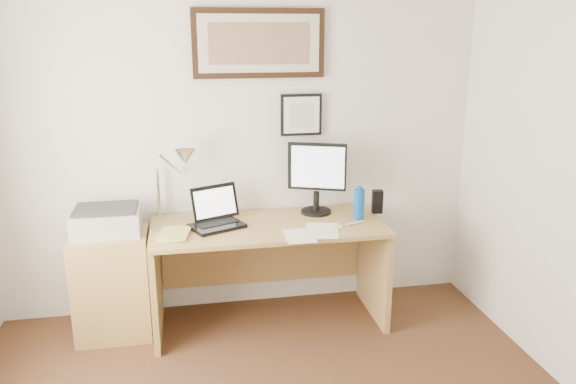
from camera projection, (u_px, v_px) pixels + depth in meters
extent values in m
cube|color=silver|center=(239.00, 144.00, 4.05)|extent=(3.50, 0.02, 2.50)
cube|color=#A17D43|center=(113.00, 285.00, 3.83)|extent=(0.50, 0.40, 0.73)
cylinder|color=#0C50A1|center=(359.00, 204.00, 3.95)|extent=(0.08, 0.08, 0.22)
cylinder|color=#0C50A1|center=(360.00, 188.00, 3.92)|extent=(0.04, 0.04, 0.02)
cube|color=black|center=(377.00, 202.00, 4.09)|extent=(0.08, 0.08, 0.17)
cube|color=white|center=(300.00, 236.00, 3.64)|extent=(0.20, 0.28, 0.00)
cube|color=white|center=(322.00, 230.00, 3.74)|extent=(0.28, 0.35, 0.00)
cube|color=#E3D46B|center=(337.00, 227.00, 3.80)|extent=(0.08, 0.08, 0.01)
cylinder|color=white|center=(355.00, 223.00, 3.87)|extent=(0.14, 0.06, 0.02)
imported|color=#C5C45D|center=(160.00, 234.00, 3.65)|extent=(0.23, 0.29, 0.02)
cube|color=#A17D43|center=(268.00, 226.00, 3.87)|extent=(1.60, 0.70, 0.03)
cube|color=#A17D43|center=(156.00, 285.00, 3.83)|extent=(0.04, 0.65, 0.72)
cube|color=#A17D43|center=(374.00, 268.00, 4.11)|extent=(0.04, 0.65, 0.72)
cube|color=#A17D43|center=(262.00, 247.00, 4.26)|extent=(1.50, 0.03, 0.55)
cube|color=black|center=(217.00, 226.00, 3.80)|extent=(0.41, 0.36, 0.02)
cube|color=black|center=(217.00, 222.00, 3.82)|extent=(0.31, 0.23, 0.00)
cube|color=black|center=(215.00, 202.00, 3.89)|extent=(0.34, 0.20, 0.23)
cube|color=white|center=(215.00, 202.00, 3.88)|extent=(0.30, 0.17, 0.18)
cylinder|color=black|center=(316.00, 211.00, 4.11)|extent=(0.22, 0.22, 0.02)
cylinder|color=black|center=(316.00, 201.00, 4.09)|extent=(0.04, 0.04, 0.14)
cube|color=black|center=(317.00, 167.00, 4.01)|extent=(0.40, 0.18, 0.34)
cube|color=silver|center=(318.00, 167.00, 3.99)|extent=(0.36, 0.14, 0.30)
cube|color=#ACACAE|center=(107.00, 222.00, 3.74)|extent=(0.44, 0.34, 0.16)
cube|color=#2F2F2F|center=(106.00, 209.00, 3.71)|extent=(0.40, 0.30, 0.02)
cylinder|color=silver|center=(158.00, 193.00, 3.96)|extent=(0.02, 0.02, 0.36)
cylinder|color=silver|center=(171.00, 164.00, 3.86)|extent=(0.15, 0.23, 0.19)
cone|color=silver|center=(185.00, 157.00, 3.80)|extent=(0.16, 0.18, 0.15)
cube|color=black|center=(259.00, 43.00, 3.86)|extent=(0.92, 0.03, 0.47)
cube|color=beige|center=(259.00, 43.00, 3.84)|extent=(0.84, 0.01, 0.39)
cube|color=brown|center=(259.00, 43.00, 3.84)|extent=(0.70, 0.00, 0.28)
cube|color=black|center=(301.00, 115.00, 4.05)|extent=(0.30, 0.02, 0.30)
cube|color=white|center=(302.00, 115.00, 4.04)|extent=(0.26, 0.00, 0.26)
cube|color=#B2B7BC|center=(302.00, 115.00, 4.03)|extent=(0.17, 0.00, 0.17)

